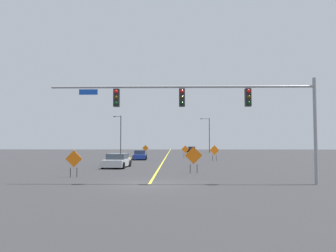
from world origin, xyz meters
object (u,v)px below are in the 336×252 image
at_px(construction_sign_right_lane, 194,156).
at_px(car_silver_distant, 117,161).
at_px(street_lamp_far_left, 209,133).
at_px(construction_sign_median_near, 214,151).
at_px(construction_sign_median_far, 145,149).
at_px(car_blue_far, 140,155).
at_px(construction_sign_right_shoulder, 74,160).
at_px(construction_sign_left_lane, 185,150).
at_px(street_lamp_near_left, 120,133).
at_px(car_black_approaching, 191,150).
at_px(traffic_signal_assembly, 214,102).
at_px(car_yellow_near, 119,159).

distance_m(construction_sign_right_lane, car_silver_distant, 8.92).
height_order(street_lamp_far_left, construction_sign_median_near, street_lamp_far_left).
relative_size(construction_sign_median_far, car_blue_far, 0.49).
bearing_deg(car_silver_distant, construction_sign_right_shoulder, -100.06).
relative_size(street_lamp_far_left, construction_sign_left_lane, 4.22).
bearing_deg(car_blue_far, construction_sign_median_far, 92.68).
bearing_deg(construction_sign_right_lane, construction_sign_median_far, 101.17).
relative_size(street_lamp_far_left, construction_sign_median_far, 4.21).
height_order(street_lamp_near_left, construction_sign_median_far, street_lamp_near_left).
distance_m(street_lamp_far_left, construction_sign_median_near, 34.33).
distance_m(street_lamp_near_left, car_blue_far, 18.63).
relative_size(construction_sign_right_shoulder, construction_sign_median_far, 0.95).
relative_size(construction_sign_right_lane, car_black_approaching, 0.49).
relative_size(construction_sign_median_near, construction_sign_right_shoulder, 1.10).
relative_size(traffic_signal_assembly, construction_sign_right_shoulder, 8.28).
distance_m(construction_sign_median_near, car_blue_far, 10.63).
height_order(construction_sign_median_far, car_black_approaching, construction_sign_median_far).
distance_m(construction_sign_left_lane, car_blue_far, 8.89).
relative_size(construction_sign_median_far, car_silver_distant, 0.45).
bearing_deg(construction_sign_median_far, construction_sign_left_lane, -56.10).
xyz_separation_m(car_blue_far, car_yellow_near, (-1.14, -10.41, -0.04)).
xyz_separation_m(street_lamp_far_left, construction_sign_left_lane, (-6.50, -25.36, -3.37)).
bearing_deg(construction_sign_left_lane, street_lamp_near_left, 137.55).
relative_size(street_lamp_near_left, car_blue_far, 1.90).
distance_m(construction_sign_right_shoulder, car_silver_distant, 8.64).
relative_size(street_lamp_near_left, construction_sign_right_shoulder, 4.12).
xyz_separation_m(street_lamp_far_left, car_black_approaching, (-3.93, 4.41, -3.97)).
height_order(construction_sign_right_lane, car_black_approaching, construction_sign_right_lane).
bearing_deg(construction_sign_right_lane, traffic_signal_assembly, -83.40).
bearing_deg(street_lamp_near_left, construction_sign_right_shoulder, -84.75).
distance_m(traffic_signal_assembly, car_yellow_near, 18.64).
distance_m(street_lamp_near_left, construction_sign_right_lane, 39.13).
height_order(construction_sign_left_lane, car_black_approaching, construction_sign_left_lane).
bearing_deg(car_blue_far, car_black_approaching, 75.49).
bearing_deg(car_yellow_near, construction_sign_left_lane, 64.44).
bearing_deg(car_silver_distant, construction_sign_median_near, 46.71).
relative_size(traffic_signal_assembly, car_blue_far, 3.83).
distance_m(street_lamp_near_left, construction_sign_median_near, 25.92).
height_order(construction_sign_median_near, construction_sign_median_far, construction_sign_median_near).
distance_m(street_lamp_near_left, construction_sign_left_lane, 17.20).
relative_size(construction_sign_right_shoulder, construction_sign_right_lane, 0.89).
distance_m(construction_sign_median_near, car_black_approaching, 38.48).
distance_m(traffic_signal_assembly, construction_sign_right_lane, 7.67).
bearing_deg(construction_sign_right_lane, car_silver_distant, 142.96).
bearing_deg(traffic_signal_assembly, street_lamp_near_left, 106.62).
relative_size(construction_sign_median_near, construction_sign_right_lane, 0.99).
height_order(street_lamp_far_left, car_blue_far, street_lamp_far_left).
xyz_separation_m(construction_sign_median_near, construction_sign_median_far, (-11.03, 19.76, -0.07)).
height_order(construction_sign_right_lane, car_blue_far, construction_sign_right_lane).
distance_m(construction_sign_median_near, car_yellow_near, 13.70).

